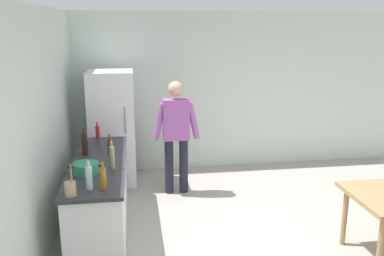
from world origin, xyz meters
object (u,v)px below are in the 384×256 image
cooking_pot (86,168)px  bottle_sauce_red (98,132)px  refrigerator (112,128)px  bottle_water_clear (89,177)px  person (176,130)px  utensil_jar (70,188)px  bottle_oil_amber (103,178)px  bottle_beer_brown (110,146)px  bottle_vinegar_tall (112,157)px  bottle_wine_dark (85,144)px

cooking_pot → bottle_sauce_red: size_ratio=1.67×
refrigerator → bottle_water_clear: refrigerator is taller
cooking_pot → bottle_sauce_red: bearing=89.1°
person → utensil_jar: 2.38m
refrigerator → person: 1.10m
refrigerator → utensil_jar: refrigerator is taller
bottle_oil_amber → person: bearing=63.8°
utensil_jar → bottle_beer_brown: (0.31, 1.27, 0.03)m
bottle_sauce_red → bottle_beer_brown: 0.78m
refrigerator → bottle_sauce_red: size_ratio=7.50×
cooking_pot → utensil_jar: (-0.08, -0.60, 0.02)m
utensil_jar → bottle_sauce_red: utensil_jar is taller
cooking_pot → bottle_vinegar_tall: bottle_vinegar_tall is taller
bottle_oil_amber → bottle_vinegar_tall: bearing=83.4°
bottle_beer_brown → bottle_vinegar_tall: (0.05, -0.56, 0.03)m
bottle_beer_brown → bottle_oil_amber: bottle_oil_amber is taller
person → bottle_sauce_red: size_ratio=7.08×
refrigerator → bottle_beer_brown: size_ratio=6.92×
refrigerator → bottle_vinegar_tall: 1.88m
bottle_water_clear → bottle_vinegar_tall: bearing=70.6°
utensil_jar → bottle_sauce_red: size_ratio=1.33×
person → bottle_sauce_red: (-1.13, -0.01, 0.02)m
person → bottle_beer_brown: (-0.92, -0.76, 0.03)m
person → utensil_jar: (-1.23, -2.03, 0.00)m
bottle_beer_brown → bottle_vinegar_tall: size_ratio=0.81×
bottle_sauce_red → bottle_wine_dark: (-0.10, -0.74, 0.05)m
cooking_pot → bottle_wine_dark: bearing=96.7°
bottle_beer_brown → bottle_vinegar_tall: 0.56m
cooking_pot → bottle_wine_dark: size_ratio=1.18×
bottle_sauce_red → utensil_jar: bearing=-93.0°
person → cooking_pot: person is taller
bottle_oil_amber → bottle_water_clear: (-0.14, 0.00, 0.01)m
person → cooking_pot: size_ratio=4.25×
refrigerator → person: (0.95, -0.55, 0.08)m
utensil_jar → bottle_wine_dark: 1.29m
bottle_sauce_red → bottle_wine_dark: 0.75m
cooking_pot → utensil_jar: bearing=-97.8°
utensil_jar → bottle_vinegar_tall: (0.37, 0.71, 0.06)m
refrigerator → bottle_wine_dark: 1.34m
utensil_jar → bottle_vinegar_tall: bearing=62.8°
bottle_wine_dark → bottle_water_clear: (0.16, -1.15, -0.02)m
person → utensil_jar: person is taller
utensil_jar → bottle_water_clear: size_ratio=1.07×
refrigerator → utensil_jar: size_ratio=5.62×
cooking_pot → bottle_water_clear: (0.08, -0.47, 0.07)m
bottle_beer_brown → bottle_wine_dark: (-0.31, 0.01, 0.04)m
utensil_jar → bottle_beer_brown: utensil_jar is taller
bottle_water_clear → person: bearing=60.5°
utensil_jar → bottle_wine_dark: bearing=89.9°
cooking_pot → bottle_vinegar_tall: 0.31m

